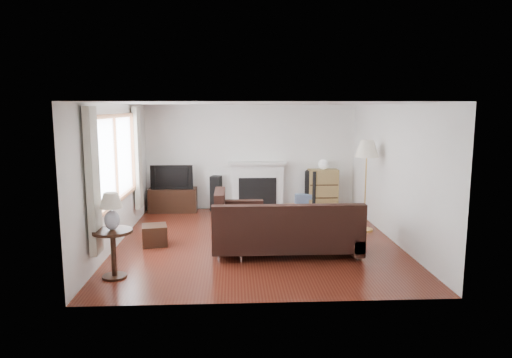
{
  "coord_description": "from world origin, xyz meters",
  "views": [
    {
      "loc": [
        -0.42,
        -8.16,
        2.42
      ],
      "look_at": [
        0.0,
        0.3,
        1.1
      ],
      "focal_mm": 32.0,
      "sensor_mm": 36.0,
      "label": 1
    }
  ],
  "objects_px": {
    "coffee_table": "(274,219)",
    "side_table": "(114,254)",
    "bookshelf": "(323,189)",
    "floor_lamp": "(365,186)",
    "sectional_sofa": "(286,229)",
    "tv_stand": "(173,200)"
  },
  "relations": [
    {
      "from": "bookshelf",
      "to": "coffee_table",
      "type": "distance_m",
      "value": 2.28
    },
    {
      "from": "floor_lamp",
      "to": "side_table",
      "type": "relative_size",
      "value": 2.56
    },
    {
      "from": "coffee_table",
      "to": "side_table",
      "type": "xyz_separation_m",
      "value": [
        -2.52,
        -2.48,
        0.13
      ]
    },
    {
      "from": "sectional_sofa",
      "to": "side_table",
      "type": "bearing_deg",
      "value": -159.82
    },
    {
      "from": "bookshelf",
      "to": "coffee_table",
      "type": "height_order",
      "value": "bookshelf"
    },
    {
      "from": "floor_lamp",
      "to": "side_table",
      "type": "distance_m",
      "value": 4.95
    },
    {
      "from": "bookshelf",
      "to": "side_table",
      "type": "relative_size",
      "value": 1.37
    },
    {
      "from": "sectional_sofa",
      "to": "side_table",
      "type": "height_order",
      "value": "sectional_sofa"
    },
    {
      "from": "bookshelf",
      "to": "side_table",
      "type": "bearing_deg",
      "value": -131.92
    },
    {
      "from": "coffee_table",
      "to": "sectional_sofa",
      "type": "bearing_deg",
      "value": -103.73
    },
    {
      "from": "sectional_sofa",
      "to": "coffee_table",
      "type": "xyz_separation_m",
      "value": [
        -0.08,
        1.53,
        -0.2
      ]
    },
    {
      "from": "floor_lamp",
      "to": "bookshelf",
      "type": "bearing_deg",
      "value": 103.16
    },
    {
      "from": "tv_stand",
      "to": "coffee_table",
      "type": "distance_m",
      "value": 2.84
    },
    {
      "from": "floor_lamp",
      "to": "sectional_sofa",
      "type": "bearing_deg",
      "value": -141.1
    },
    {
      "from": "side_table",
      "to": "bookshelf",
      "type": "bearing_deg",
      "value": 48.08
    },
    {
      "from": "side_table",
      "to": "sectional_sofa",
      "type": "bearing_deg",
      "value": 20.18
    },
    {
      "from": "side_table",
      "to": "coffee_table",
      "type": "bearing_deg",
      "value": 44.56
    },
    {
      "from": "coffee_table",
      "to": "side_table",
      "type": "relative_size",
      "value": 1.65
    },
    {
      "from": "tv_stand",
      "to": "bookshelf",
      "type": "bearing_deg",
      "value": 0.95
    },
    {
      "from": "bookshelf",
      "to": "floor_lamp",
      "type": "xyz_separation_m",
      "value": [
        0.46,
        -1.96,
        0.42
      ]
    },
    {
      "from": "tv_stand",
      "to": "side_table",
      "type": "bearing_deg",
      "value": -94.0
    },
    {
      "from": "sectional_sofa",
      "to": "coffee_table",
      "type": "distance_m",
      "value": 1.54
    }
  ]
}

